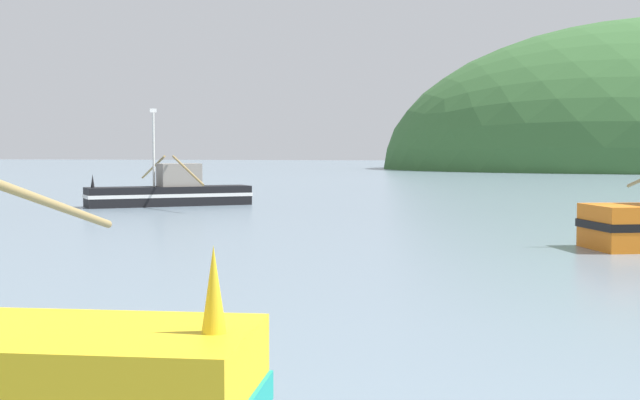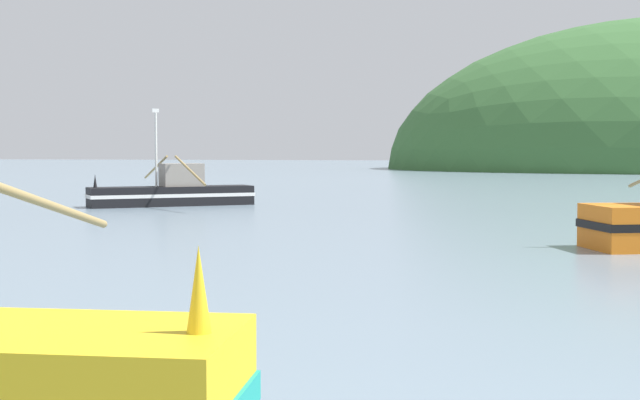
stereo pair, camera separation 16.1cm
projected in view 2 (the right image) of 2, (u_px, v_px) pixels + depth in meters
The scene contains 1 object.
fishing_boat_black at pixel (173, 192), 45.79m from camera, with size 8.22×9.88×5.15m.
Camera 2 is at (-1.85, 3.11, 2.86)m, focal length 48.17 mm.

